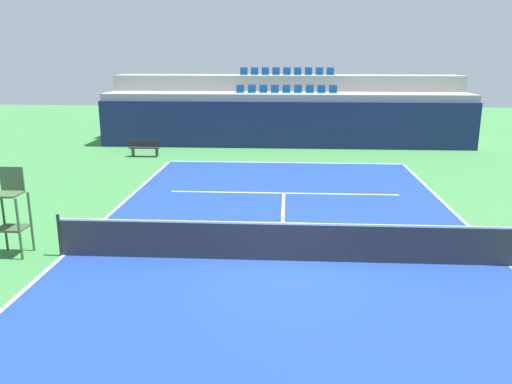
{
  "coord_description": "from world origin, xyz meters",
  "views": [
    {
      "loc": [
        0.11,
        -11.78,
        4.84
      ],
      "look_at": [
        -0.74,
        2.0,
        1.2
      ],
      "focal_mm": 36.28,
      "sensor_mm": 36.0,
      "label": 1
    }
  ],
  "objects": [
    {
      "name": "ground_plane",
      "position": [
        0.0,
        0.0,
        0.0
      ],
      "size": [
        80.0,
        80.0,
        0.0
      ],
      "primitive_type": "plane",
      "color": "#387A3D"
    },
    {
      "name": "court_surface",
      "position": [
        0.0,
        0.0,
        0.01
      ],
      "size": [
        11.0,
        24.0,
        0.01
      ],
      "primitive_type": "cube",
      "color": "navy",
      "rests_on": "ground_plane"
    },
    {
      "name": "baseline_far",
      "position": [
        0.0,
        11.95,
        0.01
      ],
      "size": [
        11.0,
        0.1,
        0.0
      ],
      "primitive_type": "cube",
      "color": "white",
      "rests_on": "court_surface"
    },
    {
      "name": "sideline_left",
      "position": [
        -5.45,
        0.0,
        0.01
      ],
      "size": [
        0.1,
        24.0,
        0.0
      ],
      "primitive_type": "cube",
      "color": "white",
      "rests_on": "court_surface"
    },
    {
      "name": "sideline_right",
      "position": [
        5.45,
        0.0,
        0.01
      ],
      "size": [
        0.1,
        24.0,
        0.0
      ],
      "primitive_type": "cube",
      "color": "white",
      "rests_on": "court_surface"
    },
    {
      "name": "service_line_far",
      "position": [
        0.0,
        6.4,
        0.01
      ],
      "size": [
        8.26,
        0.1,
        0.0
      ],
      "primitive_type": "cube",
      "color": "white",
      "rests_on": "court_surface"
    },
    {
      "name": "centre_service_line",
      "position": [
        0.0,
        3.2,
        0.01
      ],
      "size": [
        0.1,
        6.4,
        0.0
      ],
      "primitive_type": "cube",
      "color": "white",
      "rests_on": "court_surface"
    },
    {
      "name": "back_wall",
      "position": [
        0.0,
        15.92,
        1.24
      ],
      "size": [
        20.24,
        0.3,
        2.49
      ],
      "primitive_type": "cube",
      "color": "navy",
      "rests_on": "ground_plane"
    },
    {
      "name": "stands_tier_lower",
      "position": [
        0.0,
        17.27,
        1.43
      ],
      "size": [
        20.24,
        2.4,
        2.86
      ],
      "primitive_type": "cube",
      "color": "#9E9E99",
      "rests_on": "ground_plane"
    },
    {
      "name": "stands_tier_upper",
      "position": [
        0.0,
        19.67,
        1.87
      ],
      "size": [
        20.24,
        2.4,
        3.74
      ],
      "primitive_type": "cube",
      "color": "#9E9E99",
      "rests_on": "ground_plane"
    },
    {
      "name": "seating_row_lower",
      "position": [
        0.0,
        17.36,
        2.98
      ],
      "size": [
        5.59,
        0.44,
        0.44
      ],
      "color": "#145193",
      "rests_on": "stands_tier_lower"
    },
    {
      "name": "seating_row_upper",
      "position": [
        0.0,
        19.76,
        3.87
      ],
      "size": [
        5.59,
        0.44,
        0.44
      ],
      "color": "#145193",
      "rests_on": "stands_tier_upper"
    },
    {
      "name": "tennis_net",
      "position": [
        0.0,
        0.0,
        0.51
      ],
      "size": [
        11.08,
        0.08,
        1.07
      ],
      "color": "black",
      "rests_on": "court_surface"
    },
    {
      "name": "umpire_chair",
      "position": [
        -6.7,
        0.06,
        1.19
      ],
      "size": [
        0.76,
        0.66,
        2.2
      ],
      "color": "#334C2D",
      "rests_on": "ground_plane"
    },
    {
      "name": "player_bench",
      "position": [
        -6.95,
        13.15,
        0.51
      ],
      "size": [
        1.5,
        0.4,
        0.85
      ],
      "color": "#232328",
      "rests_on": "ground_plane"
    }
  ]
}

